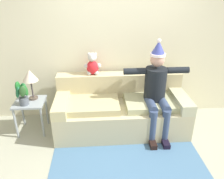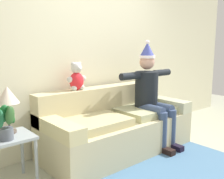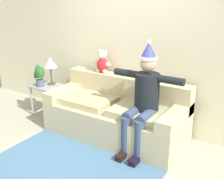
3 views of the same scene
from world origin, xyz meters
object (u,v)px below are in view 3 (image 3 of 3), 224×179
(side_table, at_px, (47,90))
(potted_plant, at_px, (39,76))
(person_seated, at_px, (144,97))
(couch, at_px, (117,114))
(teddy_bear, at_px, (102,62))
(table_lamp, at_px, (50,64))

(side_table, bearing_deg, potted_plant, -117.79)
(person_seated, bearing_deg, potted_plant, 178.07)
(couch, height_order, teddy_bear, teddy_bear)
(person_seated, distance_m, side_table, 2.05)
(couch, height_order, table_lamp, table_lamp)
(teddy_bear, bearing_deg, person_seated, -24.74)
(teddy_bear, xyz_separation_m, potted_plant, (-1.08, -0.39, -0.30))
(side_table, distance_m, potted_plant, 0.31)
(couch, distance_m, table_lamp, 1.56)
(couch, distance_m, teddy_bear, 0.89)
(teddy_bear, height_order, table_lamp, teddy_bear)
(side_table, relative_size, potted_plant, 1.44)
(side_table, height_order, table_lamp, table_lamp)
(couch, relative_size, person_seated, 1.38)
(person_seated, bearing_deg, couch, 162.54)
(person_seated, bearing_deg, table_lamp, 172.61)
(person_seated, height_order, table_lamp, person_seated)
(side_table, bearing_deg, table_lamp, 61.21)
(teddy_bear, relative_size, potted_plant, 1.00)
(teddy_bear, bearing_deg, potted_plant, -160.40)
(teddy_bear, xyz_separation_m, table_lamp, (-0.98, -0.20, -0.11))
(couch, xyz_separation_m, side_table, (-1.49, 0.00, 0.11))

